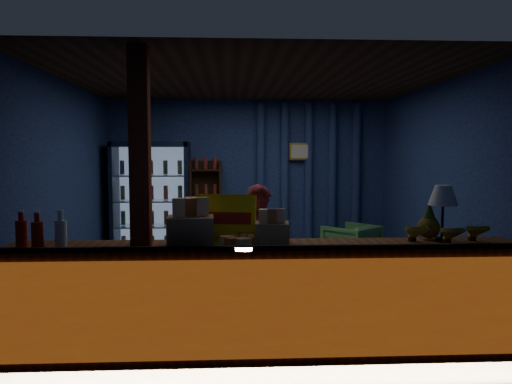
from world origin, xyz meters
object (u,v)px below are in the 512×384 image
green_chair (351,245)px  table_lamp (443,198)px  pastry_tray (243,242)px  shopkeeper (259,258)px

green_chair → table_lamp: bearing=48.9°
green_chair → table_lamp: size_ratio=1.42×
pastry_tray → shopkeeper: bearing=74.3°
green_chair → table_lamp: table_lamp is taller
shopkeeper → table_lamp: size_ratio=2.87×
green_chair → pastry_tray: pastry_tray is taller
green_chair → pastry_tray: 3.82m
green_chair → table_lamp: 3.40m
shopkeeper → green_chair: shopkeeper is taller
shopkeeper → green_chair: (1.57, 2.72, -0.39)m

